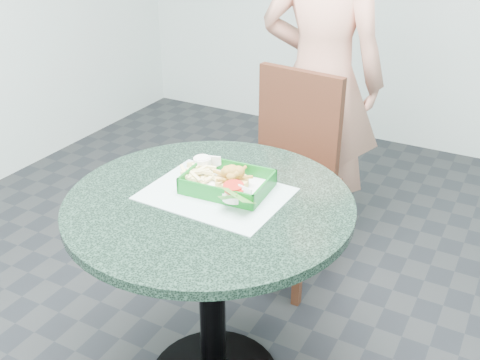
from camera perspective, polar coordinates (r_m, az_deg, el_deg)
The scene contains 9 objects.
cafe_table at distance 1.83m, azimuth -3.00°, elevation -7.12°, with size 0.89×0.89×0.75m.
dining_chair at distance 2.50m, azimuth 4.94°, elevation 1.71°, with size 0.41×0.41×0.93m.
diner_person at distance 2.68m, azimuth 8.32°, elevation 11.46°, with size 0.65×0.43×1.78m, color tan.
placemat at distance 1.76m, azimuth -2.46°, elevation -1.96°, with size 0.43×0.32×0.00m, color #A3C3C0.
food_basket at distance 1.78m, azimuth -1.26°, elevation -1.09°, with size 0.26×0.19×0.05m.
crab_sandwich at distance 1.77m, azimuth -0.81°, elevation -0.09°, with size 0.11×0.11×0.07m.
fries_pile at distance 1.82m, azimuth -3.69°, elevation 0.49°, with size 0.12×0.13×0.05m, color #EDDD8F, non-canonical shape.
sauce_ramekin at distance 1.86m, azimuth -3.61°, elevation 1.40°, with size 0.06×0.06×0.03m.
garnish_cup at distance 1.68m, azimuth -0.71°, elevation -1.97°, with size 0.11×0.11×0.04m.
Camera 1 is at (0.80, -1.27, 1.62)m, focal length 42.00 mm.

